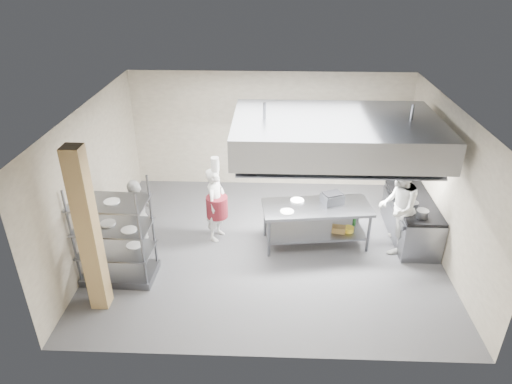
{
  "coord_description": "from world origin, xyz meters",
  "views": [
    {
      "loc": [
        0.06,
        -8.04,
        5.52
      ],
      "look_at": [
        -0.25,
        0.2,
        1.19
      ],
      "focal_mm": 32.0,
      "sensor_mm": 36.0,
      "label": 1
    }
  ],
  "objects_px": {
    "chef_head": "(216,204)",
    "stockpot": "(412,206)",
    "chef_line": "(397,208)",
    "pass_rack": "(114,232)",
    "cooking_range": "(411,220)",
    "island": "(315,225)",
    "chef_plating": "(139,217)",
    "griddle": "(332,198)"
  },
  "relations": [
    {
      "from": "island",
      "to": "stockpot",
      "type": "relative_size",
      "value": 8.76
    },
    {
      "from": "chef_line",
      "to": "stockpot",
      "type": "distance_m",
      "value": 0.31
    },
    {
      "from": "griddle",
      "to": "chef_line",
      "type": "bearing_deg",
      "value": -35.64
    },
    {
      "from": "cooking_range",
      "to": "griddle",
      "type": "bearing_deg",
      "value": -173.88
    },
    {
      "from": "chef_plating",
      "to": "griddle",
      "type": "bearing_deg",
      "value": 106.11
    },
    {
      "from": "island",
      "to": "stockpot",
      "type": "bearing_deg",
      "value": -8.71
    },
    {
      "from": "pass_rack",
      "to": "stockpot",
      "type": "bearing_deg",
      "value": 14.31
    },
    {
      "from": "pass_rack",
      "to": "chef_plating",
      "type": "distance_m",
      "value": 0.91
    },
    {
      "from": "stockpot",
      "to": "island",
      "type": "bearing_deg",
      "value": 178.29
    },
    {
      "from": "island",
      "to": "griddle",
      "type": "xyz_separation_m",
      "value": [
        0.33,
        0.16,
        0.56
      ]
    },
    {
      "from": "stockpot",
      "to": "cooking_range",
      "type": "bearing_deg",
      "value": 66.31
    },
    {
      "from": "pass_rack",
      "to": "griddle",
      "type": "bearing_deg",
      "value": 21.43
    },
    {
      "from": "chef_line",
      "to": "stockpot",
      "type": "bearing_deg",
      "value": 120.49
    },
    {
      "from": "island",
      "to": "griddle",
      "type": "height_order",
      "value": "griddle"
    },
    {
      "from": "chef_line",
      "to": "stockpot",
      "type": "height_order",
      "value": "chef_line"
    },
    {
      "from": "chef_line",
      "to": "stockpot",
      "type": "relative_size",
      "value": 7.77
    },
    {
      "from": "cooking_range",
      "to": "island",
      "type": "bearing_deg",
      "value": -170.47
    },
    {
      "from": "island",
      "to": "chef_plating",
      "type": "bearing_deg",
      "value": 179.47
    },
    {
      "from": "chef_head",
      "to": "chef_line",
      "type": "relative_size",
      "value": 0.83
    },
    {
      "from": "griddle",
      "to": "stockpot",
      "type": "xyz_separation_m",
      "value": [
        1.58,
        -0.22,
        -0.02
      ]
    },
    {
      "from": "chef_head",
      "to": "chef_plating",
      "type": "relative_size",
      "value": 1.0
    },
    {
      "from": "pass_rack",
      "to": "chef_head",
      "type": "height_order",
      "value": "pass_rack"
    },
    {
      "from": "cooking_range",
      "to": "stockpot",
      "type": "bearing_deg",
      "value": -113.69
    },
    {
      "from": "chef_head",
      "to": "stockpot",
      "type": "relative_size",
      "value": 6.47
    },
    {
      "from": "chef_head",
      "to": "stockpot",
      "type": "distance_m",
      "value": 4.01
    },
    {
      "from": "pass_rack",
      "to": "chef_plating",
      "type": "height_order",
      "value": "pass_rack"
    },
    {
      "from": "chef_head",
      "to": "chef_line",
      "type": "height_order",
      "value": "chef_line"
    },
    {
      "from": "chef_line",
      "to": "griddle",
      "type": "height_order",
      "value": "chef_line"
    },
    {
      "from": "chef_head",
      "to": "chef_line",
      "type": "bearing_deg",
      "value": -76.01
    },
    {
      "from": "island",
      "to": "pass_rack",
      "type": "bearing_deg",
      "value": -168.47
    },
    {
      "from": "chef_line",
      "to": "chef_head",
      "type": "bearing_deg",
      "value": -77.23
    },
    {
      "from": "griddle",
      "to": "island",
      "type": "bearing_deg",
      "value": -176.58
    },
    {
      "from": "chef_line",
      "to": "chef_plating",
      "type": "relative_size",
      "value": 1.2
    },
    {
      "from": "chef_head",
      "to": "chef_plating",
      "type": "height_order",
      "value": "chef_plating"
    },
    {
      "from": "cooking_range",
      "to": "chef_plating",
      "type": "relative_size",
      "value": 1.22
    },
    {
      "from": "pass_rack",
      "to": "stockpot",
      "type": "relative_size",
      "value": 7.97
    },
    {
      "from": "cooking_range",
      "to": "chef_head",
      "type": "bearing_deg",
      "value": -177.42
    },
    {
      "from": "cooking_range",
      "to": "chef_plating",
      "type": "bearing_deg",
      "value": -172.41
    },
    {
      "from": "pass_rack",
      "to": "chef_line",
      "type": "bearing_deg",
      "value": 14.24
    },
    {
      "from": "chef_plating",
      "to": "island",
      "type": "bearing_deg",
      "value": 104.33
    },
    {
      "from": "pass_rack",
      "to": "chef_head",
      "type": "bearing_deg",
      "value": 42.41
    },
    {
      "from": "island",
      "to": "stockpot",
      "type": "xyz_separation_m",
      "value": [
        1.9,
        -0.06,
        0.53
      ]
    }
  ]
}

